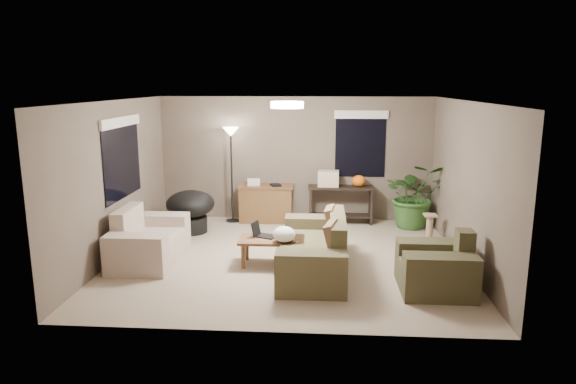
# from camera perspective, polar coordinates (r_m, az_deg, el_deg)

# --- Properties ---
(room_shell) EXTENTS (5.50, 5.50, 5.50)m
(room_shell) POSITION_cam_1_polar(r_m,az_deg,el_deg) (7.99, -0.10, 1.10)
(room_shell) COLOR tan
(room_shell) RESTS_ON ground
(main_sofa) EXTENTS (0.95, 2.20, 0.85)m
(main_sofa) POSITION_cam_1_polar(r_m,az_deg,el_deg) (7.72, 3.09, -6.66)
(main_sofa) COLOR #48432B
(main_sofa) RESTS_ON ground
(throw_pillows) EXTENTS (0.32, 1.38, 0.47)m
(throw_pillows) POSITION_cam_1_polar(r_m,az_deg,el_deg) (7.62, 5.04, -4.15)
(throw_pillows) COLOR #8C7251
(throw_pillows) RESTS_ON main_sofa
(loveseat) EXTENTS (0.90, 1.60, 0.85)m
(loveseat) POSITION_cam_1_polar(r_m,az_deg,el_deg) (8.45, -15.32, -5.39)
(loveseat) COLOR beige
(loveseat) RESTS_ON ground
(armchair) EXTENTS (0.95, 1.00, 0.85)m
(armchair) POSITION_cam_1_polar(r_m,az_deg,el_deg) (7.30, 16.18, -8.23)
(armchair) COLOR brown
(armchair) RESTS_ON ground
(coffee_table) EXTENTS (1.00, 0.55, 0.42)m
(coffee_table) POSITION_cam_1_polar(r_m,az_deg,el_deg) (7.94, -1.80, -5.63)
(coffee_table) COLOR brown
(coffee_table) RESTS_ON ground
(laptop) EXTENTS (0.42, 0.34, 0.24)m
(laptop) POSITION_cam_1_polar(r_m,az_deg,el_deg) (8.01, -2.94, -4.56)
(laptop) COLOR black
(laptop) RESTS_ON coffee_table
(plastic_bag) EXTENTS (0.40, 0.38, 0.24)m
(plastic_bag) POSITION_cam_1_polar(r_m,az_deg,el_deg) (7.72, -0.44, -4.72)
(plastic_bag) COLOR white
(plastic_bag) RESTS_ON coffee_table
(desk) EXTENTS (1.10, 0.50, 0.75)m
(desk) POSITION_cam_1_polar(r_m,az_deg,el_deg) (10.39, -2.44, -1.25)
(desk) COLOR brown
(desk) RESTS_ON ground
(desk_papers) EXTENTS (0.72, 0.30, 0.12)m
(desk_papers) POSITION_cam_1_polar(r_m,az_deg,el_deg) (10.31, -3.33, 1.04)
(desk_papers) COLOR silver
(desk_papers) RESTS_ON desk
(console_table) EXTENTS (1.30, 0.40, 0.75)m
(console_table) POSITION_cam_1_polar(r_m,az_deg,el_deg) (10.32, 5.86, -1.07)
(console_table) COLOR black
(console_table) RESTS_ON ground
(pumpkin) EXTENTS (0.36, 0.36, 0.23)m
(pumpkin) POSITION_cam_1_polar(r_m,az_deg,el_deg) (10.25, 7.87, 1.23)
(pumpkin) COLOR orange
(pumpkin) RESTS_ON console_table
(cardboard_box) EXTENTS (0.42, 0.32, 0.31)m
(cardboard_box) POSITION_cam_1_polar(r_m,az_deg,el_deg) (10.21, 4.52, 1.50)
(cardboard_box) COLOR beige
(cardboard_box) RESTS_ON console_table
(papasan_chair) EXTENTS (1.17, 1.17, 0.80)m
(papasan_chair) POSITION_cam_1_polar(r_m,az_deg,el_deg) (9.79, -10.77, -1.77)
(papasan_chair) COLOR black
(papasan_chair) RESTS_ON ground
(floor_lamp) EXTENTS (0.32, 0.32, 1.91)m
(floor_lamp) POSITION_cam_1_polar(r_m,az_deg,el_deg) (10.23, -6.36, 5.42)
(floor_lamp) COLOR black
(floor_lamp) RESTS_ON ground
(ceiling_fixture) EXTENTS (0.50, 0.50, 0.10)m
(ceiling_fixture) POSITION_cam_1_polar(r_m,az_deg,el_deg) (7.85, -0.10, 9.66)
(ceiling_fixture) COLOR white
(ceiling_fixture) RESTS_ON room_shell
(houseplant) EXTENTS (1.15, 1.28, 1.00)m
(houseplant) POSITION_cam_1_polar(r_m,az_deg,el_deg) (10.24, 13.85, -1.10)
(houseplant) COLOR #2D5923
(houseplant) RESTS_ON ground
(cat_scratching_post) EXTENTS (0.32, 0.32, 0.50)m
(cat_scratching_post) POSITION_cam_1_polar(r_m,az_deg,el_deg) (9.44, 15.44, -4.08)
(cat_scratching_post) COLOR tan
(cat_scratching_post) RESTS_ON ground
(window_left) EXTENTS (0.05, 1.56, 1.33)m
(window_left) POSITION_cam_1_polar(r_m,az_deg,el_deg) (8.82, -18.00, 5.06)
(window_left) COLOR black
(window_left) RESTS_ON room_shell
(window_back) EXTENTS (1.06, 0.05, 1.33)m
(window_back) POSITION_cam_1_polar(r_m,az_deg,el_deg) (10.38, 8.08, 6.51)
(window_back) COLOR black
(window_back) RESTS_ON room_shell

